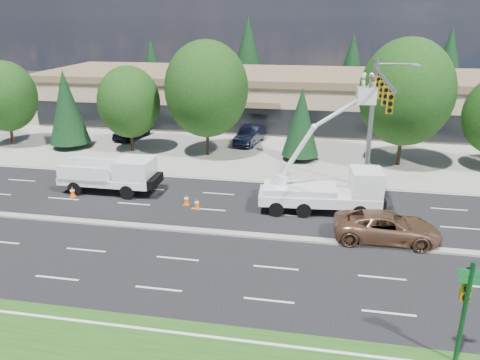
% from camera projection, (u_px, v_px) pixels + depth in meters
% --- Properties ---
extents(ground, '(140.00, 140.00, 0.00)m').
position_uv_depth(ground, '(195.00, 231.00, 26.60)').
color(ground, black).
rests_on(ground, ground).
extents(concrete_apron, '(140.00, 22.00, 0.01)m').
position_uv_depth(concrete_apron, '(251.00, 142.00, 45.12)').
color(concrete_apron, gray).
rests_on(concrete_apron, ground).
extents(road_median, '(120.00, 0.55, 0.12)m').
position_uv_depth(road_median, '(195.00, 230.00, 26.58)').
color(road_median, gray).
rests_on(road_median, ground).
extents(strip_mall, '(50.40, 15.40, 5.50)m').
position_uv_depth(strip_mall, '(265.00, 96.00, 53.41)').
color(strip_mall, tan).
rests_on(strip_mall, ground).
extents(tree_front_a, '(5.60, 5.60, 7.77)m').
position_uv_depth(tree_front_a, '(5.00, 96.00, 42.73)').
color(tree_front_a, '#332114').
rests_on(tree_front_a, ground).
extents(tree_front_b, '(3.59, 3.59, 7.07)m').
position_uv_depth(tree_front_b, '(67.00, 107.00, 41.95)').
color(tree_front_b, '#332114').
rests_on(tree_front_b, ground).
extents(tree_front_c, '(5.44, 5.44, 7.54)m').
position_uv_depth(tree_front_c, '(129.00, 102.00, 40.72)').
color(tree_front_c, '#332114').
rests_on(tree_front_c, ground).
extents(tree_front_d, '(7.05, 7.05, 9.78)m').
position_uv_depth(tree_front_d, '(206.00, 89.00, 39.08)').
color(tree_front_d, '#332114').
rests_on(tree_front_d, ground).
extents(tree_front_e, '(3.10, 3.10, 6.11)m').
position_uv_depth(tree_front_e, '(301.00, 122.00, 38.54)').
color(tree_front_e, '#332114').
rests_on(tree_front_e, ground).
extents(tree_front_f, '(7.28, 7.28, 10.10)m').
position_uv_depth(tree_front_f, '(406.00, 92.00, 36.28)').
color(tree_front_f, '#332114').
rests_on(tree_front_f, ground).
extents(tree_back_a, '(4.29, 4.29, 8.47)m').
position_uv_depth(tree_back_a, '(152.00, 66.00, 67.05)').
color(tree_back_a, '#332114').
rests_on(tree_back_a, ground).
extents(tree_back_b, '(5.85, 5.85, 11.52)m').
position_uv_depth(tree_back_b, '(248.00, 56.00, 64.10)').
color(tree_back_b, '#332114').
rests_on(tree_back_b, ground).
extents(tree_back_c, '(4.76, 4.76, 9.38)m').
position_uv_depth(tree_back_c, '(352.00, 67.00, 62.10)').
color(tree_back_c, '#332114').
rests_on(tree_back_c, ground).
extents(tree_back_d, '(5.19, 5.19, 10.24)m').
position_uv_depth(tree_back_d, '(448.00, 65.00, 59.89)').
color(tree_back_d, '#332114').
rests_on(tree_back_d, ground).
extents(signal_mast, '(2.76, 10.16, 9.00)m').
position_uv_depth(signal_mast, '(376.00, 109.00, 29.37)').
color(signal_mast, gray).
rests_on(signal_mast, ground).
extents(street_sign_pole, '(0.90, 0.44, 4.00)m').
position_uv_depth(street_sign_pole, '(465.00, 301.00, 15.95)').
color(street_sign_pole, '#0B3317').
rests_on(street_sign_pole, ground).
extents(utility_pickup, '(6.45, 2.59, 2.47)m').
position_uv_depth(utility_pickup, '(115.00, 178.00, 32.15)').
color(utility_pickup, white).
rests_on(utility_pickup, ground).
extents(bucket_truck, '(7.55, 2.89, 8.56)m').
position_uv_depth(bucket_truck, '(332.00, 184.00, 28.64)').
color(bucket_truck, white).
rests_on(bucket_truck, ground).
extents(traffic_cone_a, '(0.40, 0.40, 0.70)m').
position_uv_depth(traffic_cone_a, '(72.00, 192.00, 31.56)').
color(traffic_cone_a, '#FF5C08').
rests_on(traffic_cone_a, ground).
extents(traffic_cone_b, '(0.40, 0.40, 0.70)m').
position_uv_depth(traffic_cone_b, '(186.00, 200.00, 30.22)').
color(traffic_cone_b, '#FF5C08').
rests_on(traffic_cone_b, ground).
extents(traffic_cone_c, '(0.40, 0.40, 0.70)m').
position_uv_depth(traffic_cone_c, '(197.00, 204.00, 29.59)').
color(traffic_cone_c, '#FF5C08').
rests_on(traffic_cone_c, ground).
extents(minivan, '(5.68, 2.66, 1.57)m').
position_uv_depth(minivan, '(387.00, 227.00, 25.31)').
color(minivan, '#8A5F43').
rests_on(minivan, ground).
extents(parked_car_west, '(2.77, 5.11, 1.65)m').
position_uv_depth(parked_car_west, '(132.00, 130.00, 46.23)').
color(parked_car_west, black).
rests_on(parked_car_west, ground).
extents(parked_car_east, '(2.49, 5.22, 1.65)m').
position_uv_depth(parked_car_east, '(250.00, 135.00, 44.29)').
color(parked_car_east, black).
rests_on(parked_car_east, ground).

